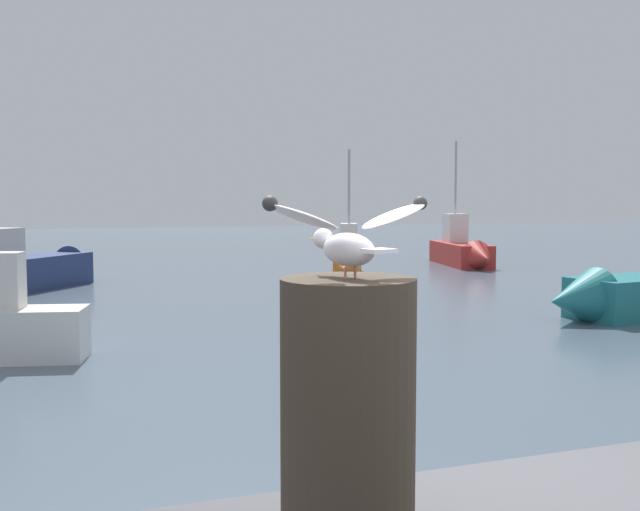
{
  "coord_description": "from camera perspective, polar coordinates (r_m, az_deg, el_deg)",
  "views": [
    {
      "loc": [
        -1.47,
        -2.43,
        2.24
      ],
      "look_at": [
        -0.67,
        -0.18,
        2.06
      ],
      "focal_mm": 40.98,
      "sensor_mm": 36.0,
      "label": 1
    }
  ],
  "objects": [
    {
      "name": "seagull",
      "position": [
        2.16,
        2.17,
        1.48
      ],
      "size": [
        0.58,
        0.39,
        0.24
      ],
      "color": "#C67360",
      "rests_on": "mooring_post"
    },
    {
      "name": "boat_orange",
      "position": [
        22.14,
        2.18,
        -0.22
      ],
      "size": [
        1.98,
        3.2,
        3.83
      ],
      "color": "orange",
      "rests_on": "ground_plane"
    },
    {
      "name": "boat_red",
      "position": [
        25.67,
        11.19,
        0.35
      ],
      "size": [
        2.09,
        4.73,
        4.47
      ],
      "color": "#B72D28",
      "rests_on": "ground_plane"
    },
    {
      "name": "mooring_post",
      "position": [
        2.25,
        2.19,
        -12.0
      ],
      "size": [
        0.41,
        0.41,
        0.8
      ],
      "primitive_type": "cylinder",
      "color": "#382D23",
      "rests_on": "harbor_quay"
    },
    {
      "name": "boat_navy",
      "position": [
        19.69,
        -22.24,
        -1.0
      ],
      "size": [
        4.42,
        5.45,
        1.68
      ],
      "color": "navy",
      "rests_on": "ground_plane"
    }
  ]
}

